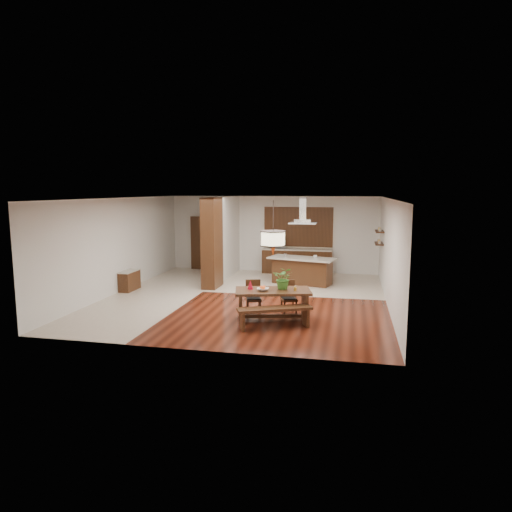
% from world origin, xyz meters
% --- Properties ---
extents(room_shell, '(9.00, 9.04, 2.92)m').
position_xyz_m(room_shell, '(0.00, 0.00, 2.06)').
color(room_shell, '#3B140A').
rests_on(room_shell, ground).
extents(tile_hallway, '(2.50, 9.00, 0.01)m').
position_xyz_m(tile_hallway, '(-2.75, 0.00, 0.01)').
color(tile_hallway, beige).
rests_on(tile_hallway, ground).
extents(tile_kitchen, '(5.50, 4.00, 0.01)m').
position_xyz_m(tile_kitchen, '(1.25, 2.50, 0.01)').
color(tile_kitchen, beige).
rests_on(tile_kitchen, ground).
extents(soffit_band, '(8.00, 9.00, 0.02)m').
position_xyz_m(soffit_band, '(0.00, 0.00, 2.88)').
color(soffit_band, '#371B0D').
rests_on(soffit_band, room_shell).
extents(partition_pier, '(0.45, 1.00, 2.90)m').
position_xyz_m(partition_pier, '(-1.40, 1.20, 1.45)').
color(partition_pier, black).
rests_on(partition_pier, ground).
extents(partition_stub, '(0.18, 2.40, 2.90)m').
position_xyz_m(partition_stub, '(-1.40, 3.30, 1.45)').
color(partition_stub, silver).
rests_on(partition_stub, ground).
extents(hallway_console, '(0.37, 0.88, 0.63)m').
position_xyz_m(hallway_console, '(-3.81, 0.20, 0.32)').
color(hallway_console, black).
rests_on(hallway_console, ground).
extents(hallway_doorway, '(1.10, 0.20, 2.10)m').
position_xyz_m(hallway_doorway, '(-2.70, 4.40, 1.05)').
color(hallway_doorway, black).
rests_on(hallway_doorway, ground).
extents(rear_counter, '(2.60, 0.62, 0.95)m').
position_xyz_m(rear_counter, '(1.00, 4.20, 0.48)').
color(rear_counter, black).
rests_on(rear_counter, ground).
extents(kitchen_window, '(2.60, 0.08, 1.50)m').
position_xyz_m(kitchen_window, '(1.00, 4.46, 1.75)').
color(kitchen_window, '#A27030').
rests_on(kitchen_window, room_shell).
extents(shelf_lower, '(0.26, 0.90, 0.04)m').
position_xyz_m(shelf_lower, '(3.87, 2.60, 1.40)').
color(shelf_lower, black).
rests_on(shelf_lower, room_shell).
extents(shelf_upper, '(0.26, 0.90, 0.04)m').
position_xyz_m(shelf_upper, '(3.87, 2.60, 1.80)').
color(shelf_upper, black).
rests_on(shelf_upper, room_shell).
extents(dining_table, '(1.96, 1.30, 0.75)m').
position_xyz_m(dining_table, '(1.16, -2.11, 0.55)').
color(dining_table, black).
rests_on(dining_table, ground).
extents(dining_bench, '(1.73, 1.06, 0.49)m').
position_xyz_m(dining_bench, '(1.32, -2.74, 0.24)').
color(dining_bench, black).
rests_on(dining_bench, ground).
extents(dining_chair_left, '(0.48, 0.48, 0.87)m').
position_xyz_m(dining_chair_left, '(0.59, -1.68, 0.43)').
color(dining_chair_left, black).
rests_on(dining_chair_left, ground).
extents(dining_chair_right, '(0.49, 0.49, 0.85)m').
position_xyz_m(dining_chair_right, '(1.47, -1.46, 0.42)').
color(dining_chair_right, black).
rests_on(dining_chair_right, ground).
extents(pendant_lantern, '(0.64, 0.64, 1.31)m').
position_xyz_m(pendant_lantern, '(1.16, -2.11, 2.25)').
color(pendant_lantern, '#F0E9B7').
rests_on(pendant_lantern, room_shell).
extents(foliage_plant, '(0.50, 0.44, 0.54)m').
position_xyz_m(foliage_plant, '(1.40, -1.97, 1.02)').
color(foliage_plant, '#357025').
rests_on(foliage_plant, dining_table).
extents(fruit_bowl, '(0.28, 0.28, 0.07)m').
position_xyz_m(fruit_bowl, '(0.94, -2.25, 0.78)').
color(fruit_bowl, beige).
rests_on(fruit_bowl, dining_table).
extents(napkin_cone, '(0.16, 0.16, 0.22)m').
position_xyz_m(napkin_cone, '(0.61, -2.14, 0.86)').
color(napkin_cone, '#AC0C20').
rests_on(napkin_cone, dining_table).
extents(gold_ornament, '(0.08, 0.08, 0.09)m').
position_xyz_m(gold_ornament, '(1.70, -2.09, 0.80)').
color(gold_ornament, gold).
rests_on(gold_ornament, dining_table).
extents(kitchen_island, '(2.36, 1.47, 0.91)m').
position_xyz_m(kitchen_island, '(1.40, 2.31, 0.46)').
color(kitchen_island, black).
rests_on(kitchen_island, ground).
extents(range_hood, '(0.90, 0.55, 0.87)m').
position_xyz_m(range_hood, '(1.40, 2.31, 2.46)').
color(range_hood, silver).
rests_on(range_hood, room_shell).
extents(island_cup, '(0.14, 0.14, 0.10)m').
position_xyz_m(island_cup, '(1.83, 2.24, 0.96)').
color(island_cup, silver).
rests_on(island_cup, kitchen_island).
extents(microwave, '(0.65, 0.52, 0.32)m').
position_xyz_m(microwave, '(0.24, 4.22, 1.11)').
color(microwave, silver).
rests_on(microwave, rear_counter).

